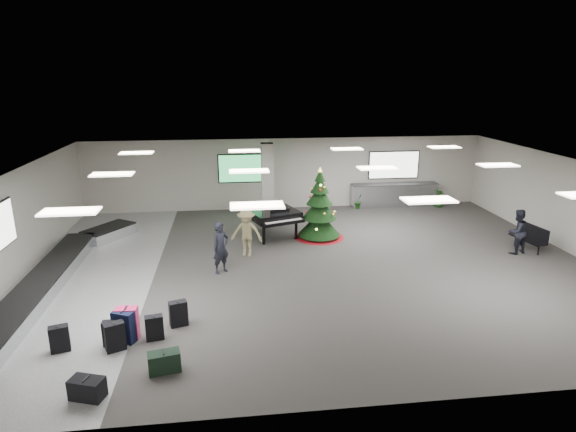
{
  "coord_description": "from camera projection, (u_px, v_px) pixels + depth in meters",
  "views": [
    {
      "loc": [
        -2.58,
        -14.35,
        5.96
      ],
      "look_at": [
        -0.69,
        1.0,
        1.38
      ],
      "focal_mm": 30.0,
      "sensor_mm": 36.0,
      "label": 1
    }
  ],
  "objects": [
    {
      "name": "ground",
      "position": [
        313.0,
        264.0,
        15.65
      ],
      "size": [
        18.0,
        18.0,
        0.0
      ],
      "primitive_type": "plane",
      "color": "#383533",
      "rests_on": "ground"
    },
    {
      "name": "room_envelope",
      "position": [
        299.0,
        190.0,
        15.58
      ],
      "size": [
        18.02,
        14.02,
        3.21
      ],
      "color": "#B3ACA3",
      "rests_on": "ground"
    },
    {
      "name": "baggage_carousel",
      "position": [
        59.0,
        271.0,
        14.59
      ],
      "size": [
        2.28,
        9.71,
        0.43
      ],
      "color": "silver",
      "rests_on": "ground"
    },
    {
      "name": "service_counter",
      "position": [
        394.0,
        195.0,
        22.41
      ],
      "size": [
        4.05,
        0.65,
        1.08
      ],
      "color": "silver",
      "rests_on": "ground"
    },
    {
      "name": "suitcase_0",
      "position": [
        115.0,
        337.0,
        10.71
      ],
      "size": [
        0.49,
        0.4,
        0.69
      ],
      "rotation": [
        0.0,
        0.0,
        0.43
      ],
      "color": "black",
      "rests_on": "ground"
    },
    {
      "name": "suitcase_1",
      "position": [
        112.0,
        333.0,
        10.92
      ],
      "size": [
        0.39,
        0.21,
        0.62
      ],
      "rotation": [
        0.0,
        0.0,
        0.02
      ],
      "color": "black",
      "rests_on": "ground"
    },
    {
      "name": "pink_suitcase",
      "position": [
        127.0,
        323.0,
        11.19
      ],
      "size": [
        0.51,
        0.31,
        0.8
      ],
      "rotation": [
        0.0,
        0.0,
        -0.05
      ],
      "color": "#DF1D5E",
      "rests_on": "ground"
    },
    {
      "name": "suitcase_3",
      "position": [
        178.0,
        314.0,
        11.77
      ],
      "size": [
        0.48,
        0.35,
        0.66
      ],
      "rotation": [
        0.0,
        0.0,
        0.31
      ],
      "color": "black",
      "rests_on": "ground"
    },
    {
      "name": "navy_suitcase",
      "position": [
        124.0,
        327.0,
        11.06
      ],
      "size": [
        0.56,
        0.46,
        0.78
      ],
      "rotation": [
        0.0,
        0.0,
        -0.41
      ],
      "color": "black",
      "rests_on": "ground"
    },
    {
      "name": "suitcase_5",
      "position": [
        60.0,
        339.0,
        10.68
      ],
      "size": [
        0.46,
        0.33,
        0.63
      ],
      "rotation": [
        0.0,
        0.0,
        0.3
      ],
      "color": "black",
      "rests_on": "ground"
    },
    {
      "name": "green_duffel",
      "position": [
        164.0,
        362.0,
        9.98
      ],
      "size": [
        0.71,
        0.46,
        0.46
      ],
      "rotation": [
        0.0,
        0.0,
        0.21
      ],
      "color": "black",
      "rests_on": "ground"
    },
    {
      "name": "suitcase_7",
      "position": [
        154.0,
        328.0,
        11.17
      ],
      "size": [
        0.44,
        0.29,
        0.62
      ],
      "rotation": [
        0.0,
        0.0,
        0.2
      ],
      "color": "black",
      "rests_on": "ground"
    },
    {
      "name": "black_duffel",
      "position": [
        87.0,
        388.0,
        9.15
      ],
      "size": [
        0.72,
        0.54,
        0.44
      ],
      "rotation": [
        0.0,
        0.0,
        -0.33
      ],
      "color": "black",
      "rests_on": "ground"
    },
    {
      "name": "christmas_tree",
      "position": [
        319.0,
        214.0,
        18.02
      ],
      "size": [
        1.9,
        1.9,
        2.71
      ],
      "color": "maroon",
      "rests_on": "ground"
    },
    {
      "name": "grand_piano",
      "position": [
        272.0,
        214.0,
        18.14
      ],
      "size": [
        2.28,
        2.6,
        1.24
      ],
      "rotation": [
        0.0,
        0.0,
        0.34
      ],
      "color": "black",
      "rests_on": "ground"
    },
    {
      "name": "bench",
      "position": [
        530.0,
        236.0,
        16.86
      ],
      "size": [
        0.68,
        1.45,
        0.88
      ],
      "rotation": [
        0.0,
        0.0,
        0.15
      ],
      "color": "black",
      "rests_on": "ground"
    },
    {
      "name": "traveler_a",
      "position": [
        221.0,
        248.0,
        14.82
      ],
      "size": [
        0.71,
        0.67,
        1.63
      ],
      "primitive_type": "imported",
      "rotation": [
        0.0,
        0.0,
        0.65
      ],
      "color": "black",
      "rests_on": "ground"
    },
    {
      "name": "traveler_b",
      "position": [
        246.0,
        233.0,
        16.19
      ],
      "size": [
        1.19,
        0.86,
        1.65
      ],
      "primitive_type": "imported",
      "rotation": [
        0.0,
        0.0,
        -0.25
      ],
      "color": "#8D8357",
      "rests_on": "ground"
    },
    {
      "name": "traveler_bench",
      "position": [
        517.0,
        232.0,
        16.42
      ],
      "size": [
        0.9,
        0.78,
        1.57
      ],
      "primitive_type": "imported",
      "rotation": [
        0.0,
        0.0,
        3.42
      ],
      "color": "black",
      "rests_on": "ground"
    },
    {
      "name": "potted_plant_left",
      "position": [
        358.0,
        201.0,
        22.04
      ],
      "size": [
        0.51,
        0.53,
        0.75
      ],
      "primitive_type": "imported",
      "rotation": [
        0.0,
        0.0,
        0.95
      ],
      "color": "#164419",
      "rests_on": "ground"
    },
    {
      "name": "potted_plant_right",
      "position": [
        439.0,
        198.0,
        22.33
      ],
      "size": [
        0.64,
        0.64,
        0.82
      ],
      "primitive_type": "imported",
      "rotation": [
        0.0,
        0.0,
        2.45
      ],
      "color": "#164419",
      "rests_on": "ground"
    }
  ]
}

